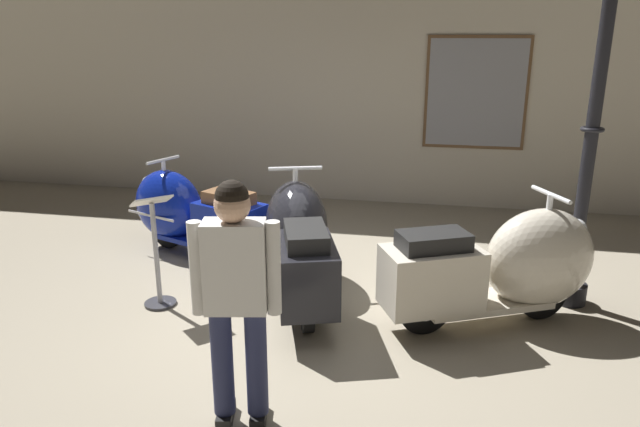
# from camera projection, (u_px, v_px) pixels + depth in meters

# --- Properties ---
(ground_plane) EXTENTS (60.00, 60.00, 0.00)m
(ground_plane) POSITION_uv_depth(u_px,v_px,m) (300.00, 305.00, 5.19)
(ground_plane) COLOR gray
(showroom_back_wall) EXTENTS (18.00, 0.24, 3.58)m
(showroom_back_wall) POSITION_uv_depth(u_px,v_px,m) (359.00, 72.00, 7.99)
(showroom_back_wall) COLOR #BCB29E
(showroom_back_wall) RESTS_ON ground
(scooter_0) EXTENTS (1.72, 1.05, 1.02)m
(scooter_0) POSITION_uv_depth(u_px,v_px,m) (187.00, 212.00, 6.30)
(scooter_0) COLOR black
(scooter_0) RESTS_ON ground
(scooter_1) EXTENTS (1.07, 1.91, 1.12)m
(scooter_1) POSITION_uv_depth(u_px,v_px,m) (299.00, 240.00, 5.31)
(scooter_1) COLOR black
(scooter_1) RESTS_ON ground
(scooter_2) EXTENTS (1.85, 1.24, 1.10)m
(scooter_2) POSITION_uv_depth(u_px,v_px,m) (507.00, 266.00, 4.75)
(scooter_2) COLOR black
(scooter_2) RESTS_ON ground
(lamppost) EXTENTS (0.34, 0.34, 3.00)m
(lamppost) POSITION_uv_depth(u_px,v_px,m) (597.00, 93.00, 4.71)
(lamppost) COLOR black
(lamppost) RESTS_ON ground
(visitor_0) EXTENTS (0.52, 0.30, 1.55)m
(visitor_0) POSITION_uv_depth(u_px,v_px,m) (236.00, 290.00, 3.38)
(visitor_0) COLOR black
(visitor_0) RESTS_ON ground
(info_stanchion) EXTENTS (0.39, 0.38, 1.02)m
(info_stanchion) POSITION_uv_depth(u_px,v_px,m) (157.00, 260.00, 5.09)
(info_stanchion) COLOR #333338
(info_stanchion) RESTS_ON ground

